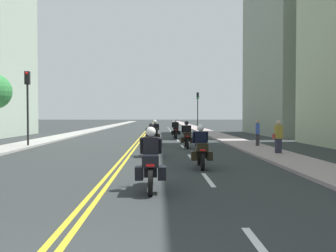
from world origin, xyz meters
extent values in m
plane|color=#2B3030|center=(0.00, 48.00, 0.00)|extent=(264.00, 264.00, 0.00)
cube|color=#9E9C97|center=(-7.12, 48.00, 0.06)|extent=(2.13, 144.00, 0.12)
cube|color=#A08F8F|center=(7.12, 48.00, 0.06)|extent=(2.13, 144.00, 0.12)
cube|color=yellow|center=(-0.12, 48.00, 0.00)|extent=(0.12, 132.00, 0.01)
cube|color=yellow|center=(0.12, 48.00, 0.00)|extent=(0.12, 132.00, 0.01)
cube|color=silver|center=(3.03, 8.00, 0.00)|extent=(0.14, 2.40, 0.01)
cube|color=silver|center=(3.03, 14.00, 0.00)|extent=(0.14, 2.40, 0.01)
cube|color=silver|center=(3.03, 20.00, 0.00)|extent=(0.14, 2.40, 0.01)
cube|color=silver|center=(3.03, 26.00, 0.00)|extent=(0.14, 2.40, 0.01)
cube|color=silver|center=(3.03, 32.00, 0.00)|extent=(0.14, 2.40, 0.01)
cube|color=silver|center=(3.03, 38.00, 0.00)|extent=(0.14, 2.40, 0.01)
cube|color=silver|center=(3.03, 44.00, 0.00)|extent=(0.14, 2.40, 0.01)
cube|color=silver|center=(3.03, 50.00, 0.00)|extent=(0.14, 2.40, 0.01)
cube|color=silver|center=(3.03, 56.00, 0.00)|extent=(0.14, 2.40, 0.01)
cube|color=gray|center=(15.36, 34.08, 8.07)|extent=(7.45, 14.46, 16.14)
cube|color=#2D3847|center=(19.11, 34.08, 4.03)|extent=(0.04, 12.14, 0.90)
cube|color=#2D3847|center=(19.11, 34.08, 12.91)|extent=(0.04, 12.14, 0.90)
cylinder|color=black|center=(1.33, 7.24, 0.33)|extent=(0.12, 0.67, 0.67)
cylinder|color=black|center=(1.34, 5.76, 0.33)|extent=(0.12, 0.67, 0.67)
cube|color=silver|center=(1.33, 7.24, 0.69)|extent=(0.14, 0.32, 0.04)
cube|color=black|center=(1.34, 6.50, 0.61)|extent=(0.33, 1.13, 0.40)
cube|color=black|center=(1.34, 5.84, 0.83)|extent=(0.40, 0.36, 0.28)
cube|color=red|center=(1.34, 5.65, 0.75)|extent=(0.20, 0.03, 0.06)
cube|color=black|center=(1.06, 6.06, 0.51)|extent=(0.20, 0.44, 0.32)
cube|color=black|center=(1.62, 6.06, 0.51)|extent=(0.20, 0.44, 0.32)
cube|color=#B2C1CC|center=(1.33, 6.97, 0.99)|extent=(0.36, 0.13, 0.36)
cube|color=black|center=(1.34, 6.45, 1.09)|extent=(0.40, 0.26, 0.56)
cylinder|color=black|center=(1.09, 6.60, 1.14)|extent=(0.10, 0.28, 0.45)
cylinder|color=black|center=(1.57, 6.60, 1.14)|extent=(0.10, 0.28, 0.45)
sphere|color=white|center=(1.34, 6.48, 1.51)|extent=(0.26, 0.26, 0.26)
cylinder|color=black|center=(3.11, 11.30, 0.32)|extent=(0.12, 0.63, 0.63)
cylinder|color=black|center=(3.07, 9.83, 0.32)|extent=(0.12, 0.63, 0.63)
cube|color=silver|center=(3.11, 11.30, 0.65)|extent=(0.15, 0.32, 0.04)
cube|color=black|center=(3.09, 10.57, 0.60)|extent=(0.34, 1.12, 0.40)
cube|color=black|center=(3.08, 9.91, 0.82)|extent=(0.41, 0.37, 0.28)
cube|color=red|center=(3.07, 9.72, 0.74)|extent=(0.20, 0.03, 0.06)
cube|color=black|center=(2.80, 10.13, 0.50)|extent=(0.21, 0.44, 0.32)
cube|color=black|center=(3.36, 10.12, 0.50)|extent=(0.21, 0.44, 0.32)
cube|color=#B2C1CC|center=(3.10, 11.04, 0.98)|extent=(0.36, 0.13, 0.36)
cube|color=black|center=(3.09, 10.52, 1.07)|extent=(0.41, 0.27, 0.55)
cylinder|color=black|center=(2.85, 10.67, 1.12)|extent=(0.11, 0.28, 0.45)
cylinder|color=black|center=(3.33, 10.66, 1.12)|extent=(0.11, 0.28, 0.45)
sphere|color=white|center=(3.09, 10.55, 1.49)|extent=(0.26, 0.26, 0.26)
cylinder|color=black|center=(1.23, 15.35, 0.33)|extent=(0.17, 0.67, 0.66)
cylinder|color=black|center=(1.15, 13.86, 0.33)|extent=(0.17, 0.67, 0.66)
cube|color=silver|center=(1.23, 15.35, 0.68)|extent=(0.16, 0.33, 0.04)
cube|color=black|center=(1.19, 14.60, 0.61)|extent=(0.38, 1.15, 0.40)
cube|color=black|center=(1.16, 13.94, 0.83)|extent=(0.42, 0.38, 0.28)
cube|color=red|center=(1.15, 13.75, 0.75)|extent=(0.20, 0.04, 0.06)
cube|color=black|center=(0.89, 14.17, 0.51)|extent=(0.22, 0.45, 0.32)
cube|color=black|center=(1.45, 14.14, 0.51)|extent=(0.22, 0.45, 0.32)
cube|color=#B2C1CC|center=(1.22, 15.08, 0.99)|extent=(0.37, 0.14, 0.36)
cube|color=black|center=(1.19, 14.55, 1.07)|extent=(0.41, 0.28, 0.51)
cylinder|color=black|center=(0.96, 14.72, 1.12)|extent=(0.11, 0.29, 0.45)
cylinder|color=black|center=(1.44, 14.69, 1.12)|extent=(0.11, 0.29, 0.45)
sphere|color=black|center=(1.19, 14.58, 1.46)|extent=(0.26, 0.26, 0.26)
cylinder|color=black|center=(3.20, 19.82, 0.32)|extent=(0.11, 0.65, 0.65)
cylinder|color=black|center=(3.19, 18.23, 0.32)|extent=(0.11, 0.65, 0.65)
cube|color=silver|center=(3.20, 19.82, 0.67)|extent=(0.14, 0.32, 0.04)
cube|color=black|center=(3.20, 19.02, 0.60)|extent=(0.33, 1.21, 0.40)
cube|color=black|center=(3.19, 18.31, 0.82)|extent=(0.40, 0.36, 0.28)
cube|color=red|center=(3.19, 18.12, 0.74)|extent=(0.20, 0.03, 0.06)
cube|color=black|center=(2.92, 18.55, 0.50)|extent=(0.20, 0.44, 0.32)
cube|color=black|center=(3.48, 18.54, 0.50)|extent=(0.20, 0.44, 0.32)
cube|color=#B2C1CC|center=(3.20, 19.53, 0.98)|extent=(0.36, 0.12, 0.36)
cube|color=black|center=(3.20, 18.97, 1.08)|extent=(0.40, 0.26, 0.55)
cylinder|color=black|center=(2.96, 19.12, 1.13)|extent=(0.10, 0.28, 0.45)
cylinder|color=black|center=(3.44, 19.12, 1.13)|extent=(0.10, 0.28, 0.45)
sphere|color=black|center=(3.20, 19.00, 1.49)|extent=(0.26, 0.26, 0.26)
cylinder|color=black|center=(1.30, 23.92, 0.32)|extent=(0.16, 0.64, 0.64)
cylinder|color=black|center=(1.23, 22.40, 0.32)|extent=(0.16, 0.64, 0.64)
cube|color=silver|center=(1.30, 23.92, 0.66)|extent=(0.15, 0.33, 0.04)
cube|color=black|center=(1.27, 23.16, 0.60)|extent=(0.37, 1.17, 0.40)
cube|color=black|center=(1.23, 22.47, 0.82)|extent=(0.42, 0.38, 0.28)
cube|color=red|center=(1.22, 22.28, 0.74)|extent=(0.20, 0.04, 0.06)
cube|color=black|center=(0.96, 22.71, 0.50)|extent=(0.22, 0.45, 0.32)
cube|color=black|center=(1.52, 22.69, 0.50)|extent=(0.22, 0.45, 0.32)
cube|color=#B2C1CC|center=(1.29, 23.64, 0.98)|extent=(0.37, 0.14, 0.36)
cube|color=black|center=(1.26, 23.11, 1.08)|extent=(0.41, 0.28, 0.56)
cylinder|color=black|center=(1.03, 23.27, 1.13)|extent=(0.11, 0.29, 0.45)
cylinder|color=black|center=(1.51, 23.24, 1.13)|extent=(0.11, 0.29, 0.45)
sphere|color=white|center=(1.26, 23.14, 1.50)|extent=(0.26, 0.26, 0.26)
cylinder|color=black|center=(2.91, 28.67, 0.33)|extent=(0.16, 0.67, 0.67)
cylinder|color=black|center=(2.95, 27.21, 0.33)|extent=(0.16, 0.67, 0.67)
cube|color=silver|center=(2.91, 28.67, 0.69)|extent=(0.15, 0.32, 0.04)
cube|color=black|center=(2.93, 27.94, 0.61)|extent=(0.35, 1.12, 0.40)
cube|color=black|center=(2.95, 27.28, 0.83)|extent=(0.41, 0.37, 0.28)
cube|color=red|center=(2.96, 27.09, 0.75)|extent=(0.20, 0.04, 0.06)
cube|color=black|center=(2.66, 27.49, 0.51)|extent=(0.21, 0.45, 0.32)
cube|color=black|center=(3.22, 27.51, 0.51)|extent=(0.21, 0.45, 0.32)
cube|color=#B2C1CC|center=(2.91, 28.41, 0.99)|extent=(0.36, 0.13, 0.36)
cube|color=black|center=(2.93, 27.89, 1.11)|extent=(0.41, 0.27, 0.58)
cylinder|color=black|center=(2.69, 28.03, 1.16)|extent=(0.11, 0.28, 0.45)
cylinder|color=black|center=(3.17, 28.05, 1.16)|extent=(0.11, 0.28, 0.45)
sphere|color=white|center=(2.93, 27.92, 1.54)|extent=(0.26, 0.26, 0.26)
cylinder|color=black|center=(-6.45, 19.65, 1.94)|extent=(0.12, 0.12, 3.88)
cube|color=black|center=(-6.45, 19.65, 4.23)|extent=(0.28, 0.28, 0.80)
sphere|color=red|center=(-6.45, 19.50, 4.51)|extent=(0.18, 0.18, 0.18)
cylinder|color=black|center=(6.45, 43.57, 2.06)|extent=(0.12, 0.12, 4.12)
cube|color=black|center=(6.45, 43.57, 4.47)|extent=(0.28, 0.28, 0.80)
sphere|color=green|center=(6.45, 43.42, 4.19)|extent=(0.18, 0.18, 0.18)
cube|color=#2B292D|center=(7.50, 19.04, 0.41)|extent=(0.25, 0.31, 0.82)
cube|color=#3853AC|center=(7.50, 19.04, 1.15)|extent=(0.28, 0.40, 0.65)
sphere|color=tan|center=(7.50, 19.04, 1.59)|extent=(0.22, 0.22, 0.22)
cube|color=#C42B4B|center=(7.54, 19.26, 0.92)|extent=(0.13, 0.18, 0.24)
cube|color=#282837|center=(7.33, 14.65, 0.41)|extent=(0.29, 0.22, 0.82)
cube|color=olive|center=(7.33, 14.65, 1.15)|extent=(0.37, 0.24, 0.65)
sphere|color=tan|center=(7.33, 14.65, 1.60)|extent=(0.22, 0.22, 0.22)
cube|color=#9B3638|center=(7.11, 14.63, 0.92)|extent=(0.17, 0.11, 0.24)
camera|label=1|loc=(1.55, -3.05, 1.93)|focal=39.49mm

